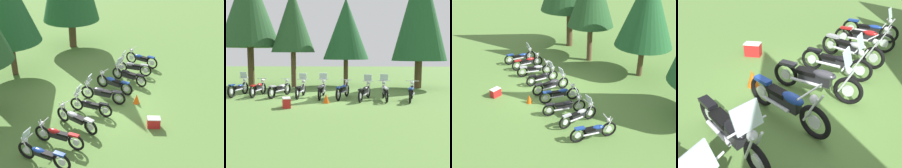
% 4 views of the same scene
% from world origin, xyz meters
% --- Properties ---
extents(ground_plane, '(80.00, 80.00, 0.00)m').
position_xyz_m(ground_plane, '(0.00, 0.00, 0.00)').
color(ground_plane, '#547A38').
extents(motorcycle_0, '(0.62, 2.34, 1.39)m').
position_xyz_m(motorcycle_0, '(-4.88, 0.67, 0.47)').
color(motorcycle_0, black).
rests_on(motorcycle_0, ground_plane).
extents(motorcycle_1, '(0.63, 2.28, 1.02)m').
position_xyz_m(motorcycle_1, '(-3.70, 0.63, 0.46)').
color(motorcycle_1, black).
rests_on(motorcycle_1, ground_plane).
extents(motorcycle_2, '(0.97, 2.26, 1.01)m').
position_xyz_m(motorcycle_2, '(-2.36, 0.45, 0.46)').
color(motorcycle_2, black).
rests_on(motorcycle_2, ground_plane).
extents(motorcycle_3, '(0.68, 2.17, 1.35)m').
position_xyz_m(motorcycle_3, '(-1.12, 0.29, 0.45)').
color(motorcycle_3, black).
rests_on(motorcycle_3, ground_plane).
extents(motorcycle_4, '(0.61, 2.41, 1.37)m').
position_xyz_m(motorcycle_4, '(0.10, 0.14, 0.48)').
color(motorcycle_4, black).
rests_on(motorcycle_4, ground_plane).
extents(motorcycle_5, '(0.90, 2.22, 1.02)m').
position_xyz_m(motorcycle_5, '(1.31, -0.09, 0.46)').
color(motorcycle_5, black).
rests_on(motorcycle_5, ground_plane).
extents(motorcycle_6, '(0.94, 2.19, 1.35)m').
position_xyz_m(motorcycle_6, '(2.49, -0.56, 0.47)').
color(motorcycle_6, black).
rests_on(motorcycle_6, ground_plane).
extents(motorcycle_7, '(0.77, 2.19, 1.37)m').
position_xyz_m(motorcycle_7, '(3.59, -0.51, 0.48)').
color(motorcycle_7, black).
rests_on(motorcycle_7, ground_plane).
extents(motorcycle_8, '(0.89, 2.17, 1.03)m').
position_xyz_m(motorcycle_8, '(4.94, -0.70, 0.46)').
color(motorcycle_8, black).
rests_on(motorcycle_8, ground_plane).
extents(pine_tree_0, '(4.61, 4.61, 9.40)m').
position_xyz_m(pine_tree_0, '(-5.94, 5.75, 6.17)').
color(pine_tree_0, '#4C3823').
rests_on(pine_tree_0, ground_plane).
extents(pine_tree_1, '(3.21, 3.21, 7.26)m').
position_xyz_m(pine_tree_1, '(-2.46, 5.03, 4.91)').
color(pine_tree_1, brown).
rests_on(pine_tree_1, ground_plane).
extents(pine_tree_2, '(3.55, 3.55, 6.74)m').
position_xyz_m(pine_tree_2, '(1.44, 6.08, 4.39)').
color(pine_tree_2, '#4C3823').
rests_on(pine_tree_2, ground_plane).
extents(pine_tree_3, '(3.87, 3.87, 9.43)m').
position_xyz_m(pine_tree_3, '(6.70, 4.75, 5.69)').
color(pine_tree_3, '#4C3823').
rests_on(pine_tree_3, ground_plane).
extents(picnic_cooler, '(0.50, 0.65, 0.47)m').
position_xyz_m(picnic_cooler, '(-1.26, -2.76, 0.24)').
color(picnic_cooler, red).
rests_on(picnic_cooler, ground_plane).
extents(traffic_cone, '(0.32, 0.32, 0.48)m').
position_xyz_m(traffic_cone, '(0.48, -1.55, 0.24)').
color(traffic_cone, '#EA590F').
rests_on(traffic_cone, ground_plane).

